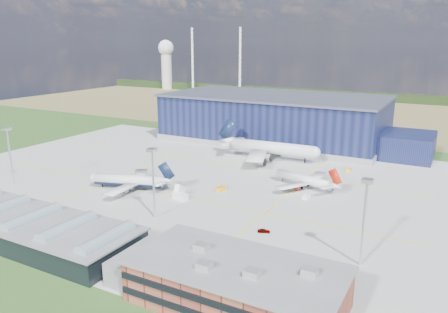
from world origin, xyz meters
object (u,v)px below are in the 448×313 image
airliner_navy (128,175)px  airstair (180,192)px  light_mast_west (9,147)px  airliner_red (303,175)px  gse_cart_a (306,197)px  car_b (76,214)px  ops_building (237,283)px  gse_tug_c (348,169)px  light_mast_east (365,208)px  hangar (279,121)px  gse_tug_a (221,189)px  gse_tug_b (19,202)px  gse_van_a (180,196)px  light_mast_center (153,172)px  gse_van_c (135,234)px  car_a (264,231)px  airliner_widebody (272,142)px

airliner_navy → airstair: airliner_navy is taller
light_mast_west → airliner_red: size_ratio=0.73×
gse_cart_a → car_b: (-60.68, -51.35, -0.13)m
car_b → light_mast_west: bearing=99.3°
ops_building → gse_tug_c: ops_building is taller
ops_building → light_mast_east: (19.99, 30.00, 10.64)m
hangar → gse_tug_a: hangar is taller
gse_tug_b → airliner_red: bearing=62.5°
hangar → airstair: size_ratio=29.31×
ops_building → light_mast_west: bearing=165.4°
gse_van_a → gse_tug_c: bearing=-21.6°
light_mast_center → gse_van_c: light_mast_center is taller
light_mast_west → gse_tug_b: size_ratio=7.89×
light_mast_center → gse_tug_a: bearing=79.2°
airliner_red → car_a: bearing=110.5°
gse_van_a → car_b: gse_van_a is taller
light_mast_east → light_mast_west: bearing=180.0°
car_a → car_b: size_ratio=1.06×
hangar → gse_tug_b: size_ratio=49.73×
gse_tug_a → gse_van_a: gse_van_a is taller
gse_van_a → car_b: bearing=156.6°
airliner_navy → gse_tug_a: 35.95m
light_mast_west → gse_cart_a: bearing=20.4°
airliner_navy → gse_van_c: 44.98m
hangar → light_mast_west: hangar is taller
gse_tug_c → car_a: 77.10m
light_mast_center → light_mast_east: (65.00, 0.00, 0.00)m
hangar → light_mast_west: (-62.81, -124.80, 3.82)m
light_mast_west → gse_tug_a: bearing=23.2°
airliner_widebody → gse_tug_b: airliner_widebody is taller
ops_building → gse_van_c: bearing=159.9°
airliner_navy → car_b: bearing=77.9°
gse_tug_a → light_mast_center: bearing=-93.3°
gse_tug_b → gse_tug_c: 132.59m
light_mast_east → airliner_widebody: (-60.03, 85.00, -6.70)m
hangar → gse_cart_a: 96.48m
gse_cart_a → car_b: bearing=-136.0°
light_mast_west → gse_tug_b: (21.19, -13.28, -14.80)m
ops_building → light_mast_east: light_mast_east is taller
airliner_widebody → car_b: airliner_widebody is taller
gse_tug_c → airstair: size_ratio=0.62×
hangar → ops_building: hangar is taller
light_mast_west → light_mast_center: 70.00m
gse_tug_b → car_a: size_ratio=0.78×
hangar → light_mast_west: size_ratio=6.30×
gse_van_a → car_a: bearing=-94.1°
airliner_widebody → car_a: (30.71, -78.94, -8.10)m
ops_building → gse_tug_c: (-2.51, 112.87, -4.13)m
light_mast_east → car_b: light_mast_east is taller
gse_tug_a → light_mast_east: bearing=-21.6°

